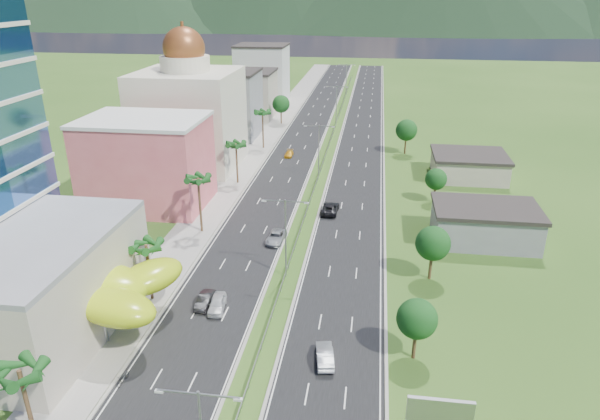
% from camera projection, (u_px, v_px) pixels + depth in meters
% --- Properties ---
extents(ground, '(500.00, 500.00, 0.00)m').
position_uv_depth(ground, '(272.00, 318.00, 62.55)').
color(ground, '#2D5119').
rests_on(ground, ground).
extents(road_left, '(11.00, 260.00, 0.04)m').
position_uv_depth(road_left, '(307.00, 129.00, 145.71)').
color(road_left, black).
rests_on(road_left, ground).
extents(road_right, '(11.00, 260.00, 0.04)m').
position_uv_depth(road_right, '(362.00, 131.00, 143.77)').
color(road_right, black).
rests_on(road_right, ground).
extents(sidewalk_left, '(7.00, 260.00, 0.12)m').
position_uv_depth(sidewalk_left, '(273.00, 128.00, 146.93)').
color(sidewalk_left, gray).
rests_on(sidewalk_left, ground).
extents(median_guardrail, '(0.10, 216.06, 0.76)m').
position_uv_depth(median_guardrail, '(328.00, 146.00, 128.06)').
color(median_guardrail, gray).
rests_on(median_guardrail, ground).
extents(streetlight_median_b, '(6.04, 0.25, 11.00)m').
position_uv_depth(streetlight_median_b, '(285.00, 230.00, 69.08)').
color(streetlight_median_b, gray).
rests_on(streetlight_median_b, ground).
extents(streetlight_median_c, '(6.04, 0.25, 11.00)m').
position_uv_depth(streetlight_median_c, '(319.00, 146.00, 105.61)').
color(streetlight_median_c, gray).
rests_on(streetlight_median_c, ground).
extents(streetlight_median_d, '(6.04, 0.25, 11.00)m').
position_uv_depth(streetlight_median_d, '(337.00, 101.00, 146.71)').
color(streetlight_median_d, gray).
rests_on(streetlight_median_d, ground).
extents(streetlight_median_e, '(6.04, 0.25, 11.00)m').
position_uv_depth(streetlight_median_e, '(346.00, 76.00, 187.81)').
color(streetlight_median_e, gray).
rests_on(streetlight_median_e, ground).
extents(lime_canopy, '(18.00, 15.00, 7.40)m').
position_uv_depth(lime_canopy, '(88.00, 286.00, 59.55)').
color(lime_canopy, '#A8C413').
rests_on(lime_canopy, ground).
extents(pink_shophouse, '(20.00, 15.00, 15.00)m').
position_uv_depth(pink_shophouse, '(147.00, 164.00, 92.50)').
color(pink_shophouse, '#D55762').
rests_on(pink_shophouse, ground).
extents(domed_building, '(20.00, 20.00, 28.70)m').
position_uv_depth(domed_building, '(189.00, 113.00, 112.02)').
color(domed_building, beige).
rests_on(domed_building, ground).
extents(midrise_grey, '(16.00, 15.00, 16.00)m').
position_uv_depth(midrise_grey, '(226.00, 105.00, 136.02)').
color(midrise_grey, gray).
rests_on(midrise_grey, ground).
extents(midrise_beige, '(16.00, 15.00, 13.00)m').
position_uv_depth(midrise_beige, '(247.00, 95.00, 156.69)').
color(midrise_beige, '#ACA08E').
rests_on(midrise_beige, ground).
extents(midrise_white, '(16.00, 15.00, 18.00)m').
position_uv_depth(midrise_white, '(262.00, 75.00, 176.74)').
color(midrise_white, silver).
rests_on(midrise_white, ground).
extents(billboard, '(5.20, 0.35, 6.20)m').
position_uv_depth(billboard, '(439.00, 417.00, 42.20)').
color(billboard, gray).
rests_on(billboard, ground).
extents(shed_near, '(15.00, 10.00, 5.00)m').
position_uv_depth(shed_near, '(484.00, 225.00, 80.79)').
color(shed_near, gray).
rests_on(shed_near, ground).
extents(shed_far, '(14.00, 12.00, 4.40)m').
position_uv_depth(shed_far, '(468.00, 167.00, 108.05)').
color(shed_far, '#ACA08E').
rests_on(shed_far, ground).
extents(palm_tree_a, '(3.60, 3.60, 9.10)m').
position_uv_depth(palm_tree_a, '(20.00, 376.00, 41.36)').
color(palm_tree_a, '#47301C').
rests_on(palm_tree_a, ground).
extents(palm_tree_b, '(3.60, 3.60, 8.10)m').
position_uv_depth(palm_tree_b, '(146.00, 248.00, 63.65)').
color(palm_tree_b, '#47301C').
rests_on(palm_tree_b, ground).
extents(palm_tree_c, '(3.60, 3.60, 9.60)m').
position_uv_depth(palm_tree_c, '(198.00, 181.00, 81.37)').
color(palm_tree_c, '#47301C').
rests_on(palm_tree_c, ground).
extents(palm_tree_d, '(3.60, 3.60, 8.60)m').
position_uv_depth(palm_tree_d, '(236.00, 146.00, 102.74)').
color(palm_tree_d, '#47301C').
rests_on(palm_tree_d, ground).
extents(palm_tree_e, '(3.60, 3.60, 9.40)m').
position_uv_depth(palm_tree_e, '(262.00, 114.00, 125.28)').
color(palm_tree_e, '#47301C').
rests_on(palm_tree_e, ground).
extents(leafy_tree_lfar, '(4.90, 4.90, 8.05)m').
position_uv_depth(leafy_tree_lfar, '(281.00, 104.00, 149.17)').
color(leafy_tree_lfar, '#47301C').
rests_on(leafy_tree_lfar, ground).
extents(leafy_tree_ra, '(4.20, 4.20, 6.90)m').
position_uv_depth(leafy_tree_ra, '(417.00, 319.00, 54.07)').
color(leafy_tree_ra, '#47301C').
rests_on(leafy_tree_ra, ground).
extents(leafy_tree_rb, '(4.55, 4.55, 7.47)m').
position_uv_depth(leafy_tree_rb, '(433.00, 244.00, 69.05)').
color(leafy_tree_rb, '#47301C').
rests_on(leafy_tree_rb, ground).
extents(leafy_tree_rc, '(3.85, 3.85, 6.33)m').
position_uv_depth(leafy_tree_rc, '(436.00, 179.00, 94.55)').
color(leafy_tree_rc, '#47301C').
rests_on(leafy_tree_rc, ground).
extents(leafy_tree_rd, '(4.90, 4.90, 8.05)m').
position_uv_depth(leafy_tree_rd, '(406.00, 130.00, 122.00)').
color(leafy_tree_rd, '#47301C').
rests_on(leafy_tree_rd, ground).
extents(mountain_ridge, '(860.00, 140.00, 90.00)m').
position_uv_depth(mountain_ridge, '(437.00, 31.00, 465.79)').
color(mountain_ridge, black).
rests_on(mountain_ridge, ground).
extents(car_white_near_left, '(2.36, 4.77, 1.56)m').
position_uv_depth(car_white_near_left, '(217.00, 304.00, 63.90)').
color(car_white_near_left, silver).
rests_on(car_white_near_left, road_left).
extents(car_dark_left, '(1.54, 4.33, 1.42)m').
position_uv_depth(car_dark_left, '(205.00, 300.00, 64.75)').
color(car_dark_left, black).
rests_on(car_dark_left, road_left).
extents(car_silver_mid_left, '(2.81, 5.43, 1.46)m').
position_uv_depth(car_silver_mid_left, '(276.00, 237.00, 80.97)').
color(car_silver_mid_left, '#96989C').
rests_on(car_silver_mid_left, road_left).
extents(car_yellow_far_left, '(1.71, 4.19, 1.21)m').
position_uv_depth(car_yellow_far_left, '(289.00, 154.00, 121.81)').
color(car_yellow_far_left, gold).
rests_on(car_yellow_far_left, road_left).
extents(car_silver_right, '(2.42, 4.98, 1.57)m').
position_uv_depth(car_silver_right, '(325.00, 355.00, 54.96)').
color(car_silver_right, '#B6B9BE').
rests_on(car_silver_right, road_right).
extents(car_dark_far_right, '(2.97, 6.02, 1.64)m').
position_uv_depth(car_dark_far_right, '(330.00, 208.00, 91.37)').
color(car_dark_far_right, black).
rests_on(car_dark_far_right, road_right).
extents(motorcycle, '(0.81, 2.08, 1.30)m').
position_uv_depth(motorcycle, '(123.00, 377.00, 52.08)').
color(motorcycle, black).
rests_on(motorcycle, road_left).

